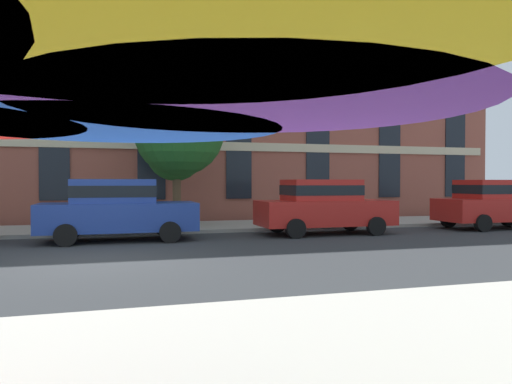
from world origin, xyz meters
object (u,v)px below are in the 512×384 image
(street_tree_middle, at_px, (177,136))
(sedan_blue, at_px, (117,208))
(sedan_red, at_px, (324,205))
(sedan_red_midblock, at_px, (495,203))

(street_tree_middle, bearing_deg, sedan_blue, -125.96)
(street_tree_middle, bearing_deg, sedan_red, -32.93)
(sedan_blue, distance_m, sedan_red_midblock, 13.31)
(sedan_red, relative_size, sedan_red_midblock, 1.00)
(sedan_blue, bearing_deg, sedan_red_midblock, 0.00)
(sedan_red, relative_size, street_tree_middle, 0.86)
(sedan_red_midblock, distance_m, street_tree_middle, 11.84)
(sedan_red_midblock, bearing_deg, sedan_red, 180.00)
(sedan_blue, relative_size, sedan_red_midblock, 1.00)
(sedan_blue, distance_m, sedan_red, 6.48)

